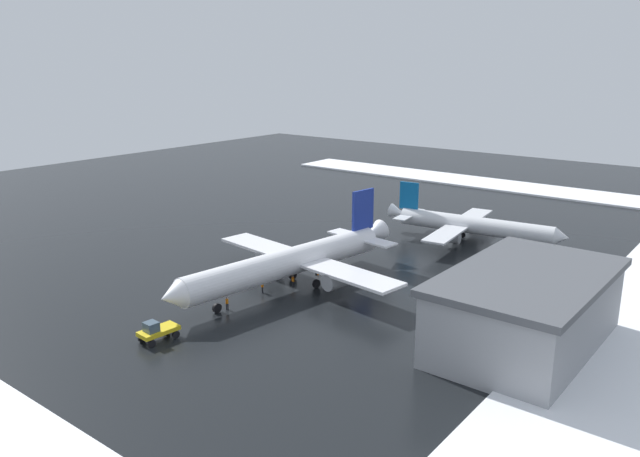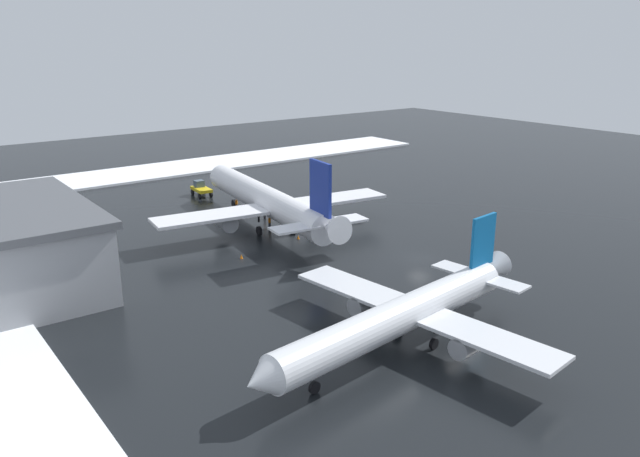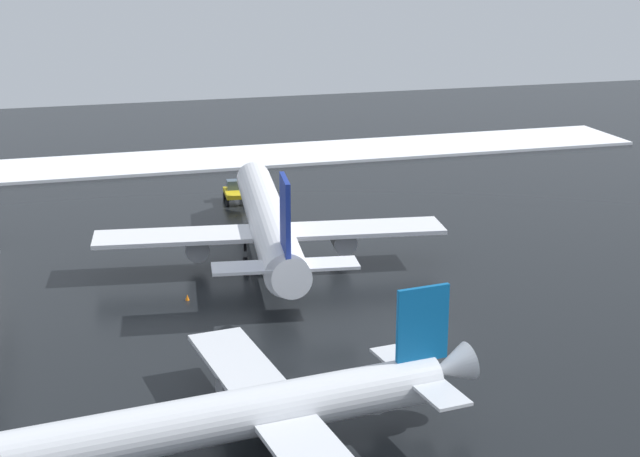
{
  "view_description": "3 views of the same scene",
  "coord_description": "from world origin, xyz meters",
  "views": [
    {
      "loc": [
        -84.49,
        -61.84,
        31.19
      ],
      "look_at": [
        -9.56,
        -3.48,
        5.36
      ],
      "focal_mm": 35.0,
      "sensor_mm": 36.0,
      "label": 1
    },
    {
      "loc": [
        49.27,
        -52.35,
        25.57
      ],
      "look_at": [
        -9.62,
        -7.83,
        2.87
      ],
      "focal_mm": 35.0,
      "sensor_mm": 36.0,
      "label": 2
    },
    {
      "loc": [
        67.38,
        -28.28,
        30.76
      ],
      "look_at": [
        -16.69,
        -4.04,
        4.39
      ],
      "focal_mm": 55.0,
      "sensor_mm": 36.0,
      "label": 3
    }
  ],
  "objects": [
    {
      "name": "ground_plane",
      "position": [
        0.0,
        0.0,
        0.0
      ],
      "size": [
        240.0,
        240.0,
        0.0
      ],
      "primitive_type": "plane",
      "color": "black"
    },
    {
      "name": "snow_bank_right",
      "position": [
        67.0,
        0.0,
        0.21
      ],
      "size": [
        14.0,
        116.0,
        0.41
      ],
      "primitive_type": "cube",
      "color": "white",
      "rests_on": "ground_plane"
    },
    {
      "name": "airplane_parked_starboard",
      "position": [
        -21.61,
        -7.83,
        3.95
      ],
      "size": [
        40.22,
        33.51,
        11.95
      ],
      "rotation": [
        0.0,
        0.0,
        3.01
      ],
      "color": "white",
      "rests_on": "ground_plane"
    },
    {
      "name": "airplane_foreground_jet",
      "position": [
        15.11,
        -17.77,
        3.15
      ],
      "size": [
        26.72,
        32.11,
        9.53
      ],
      "rotation": [
        0.0,
        0.0,
        4.83
      ],
      "color": "silver",
      "rests_on": "ground_plane"
    },
    {
      "name": "pushback_tug",
      "position": [
        -44.22,
        -6.81,
        1.28
      ],
      "size": [
        4.76,
        2.61,
        2.5
      ],
      "rotation": [
        0.0,
        0.0,
        3.06
      ],
      "color": "gold",
      "rests_on": "ground_plane"
    },
    {
      "name": "ground_crew_mid_apron",
      "position": [
        -25.63,
        -5.9,
        0.97
      ],
      "size": [
        0.36,
        0.36,
        1.71
      ],
      "rotation": [
        0.0,
        0.0,
        2.02
      ],
      "color": "black",
      "rests_on": "ground_plane"
    },
    {
      "name": "ground_crew_beside_wing",
      "position": [
        -21.33,
        -7.8,
        0.97
      ],
      "size": [
        0.36,
        0.36,
        1.71
      ],
      "rotation": [
        0.0,
        0.0,
        5.13
      ],
      "color": "black",
      "rests_on": "ground_plane"
    },
    {
      "name": "ground_crew_by_nose_gear",
      "position": [
        -32.85,
        -6.46,
        0.97
      ],
      "size": [
        0.36,
        0.36,
        1.71
      ],
      "rotation": [
        0.0,
        0.0,
        3.69
      ],
      "color": "black",
      "rests_on": "ground_plane"
    },
    {
      "name": "cargo_hangar",
      "position": [
        -19.99,
        -40.47,
        4.44
      ],
      "size": [
        25.17,
        15.28,
        8.8
      ],
      "rotation": [
        0.0,
        0.0,
        -0.01
      ],
      "color": "gray",
      "rests_on": "ground_plane"
    },
    {
      "name": "traffic_cone_near_nose",
      "position": [
        -12.96,
        -17.21,
        0.28
      ],
      "size": [
        0.36,
        0.36,
        0.55
      ],
      "primitive_type": "cone",
      "color": "orange",
      "rests_on": "ground_plane"
    },
    {
      "name": "traffic_cone_mid_line",
      "position": [
        -15.04,
        -7.36,
        0.28
      ],
      "size": [
        0.36,
        0.36,
        0.55
      ],
      "primitive_type": "cone",
      "color": "orange",
      "rests_on": "ground_plane"
    }
  ]
}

